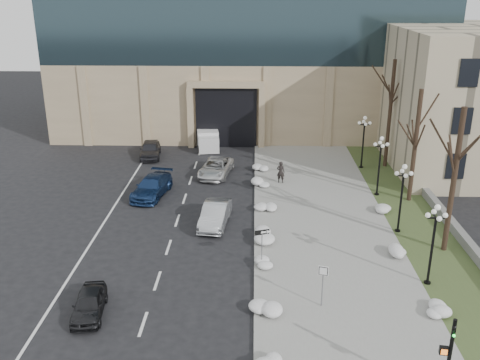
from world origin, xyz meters
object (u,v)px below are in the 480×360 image
object	(u,v)px
car_c	(152,187)
lamppost_d	(364,135)
lamppost_c	(380,158)
lamppost_a	(434,234)
car_e	(150,149)
car_a	(89,304)
pedestrian	(281,172)
keep_sign	(323,278)
lamppost_b	(402,189)
box_truck	(208,138)
car_d	(216,168)
one_way_sign	(265,236)
car_b	(215,214)

from	to	relation	value
car_c	lamppost_d	bearing A→B (deg)	32.12
lamppost_c	lamppost_a	bearing A→B (deg)	-90.00
lamppost_a	lamppost_d	size ratio (longest dim) A/B	1.00
car_e	car_a	bearing A→B (deg)	-93.13
pedestrian	keep_sign	distance (m)	17.86
lamppost_b	car_c	bearing A→B (deg)	160.79
pedestrian	box_truck	bearing A→B (deg)	-42.64
lamppost_a	car_d	bearing A→B (deg)	126.37
car_d	lamppost_d	distance (m)	13.16
car_e	lamppost_d	size ratio (longest dim) A/B	0.95
box_truck	one_way_sign	size ratio (longest dim) A/B	2.49
pedestrian	lamppost_a	bearing A→B (deg)	129.74
car_b	car_d	bearing A→B (deg)	100.11
car_a	pedestrian	xyz separation A→B (m)	(10.27, 18.69, 0.41)
lamppost_a	lamppost_c	xyz separation A→B (m)	(0.00, 13.00, 0.00)
keep_sign	lamppost_b	distance (m)	10.80
one_way_sign	lamppost_c	distance (m)	14.47
car_e	car_b	bearing A→B (deg)	-71.17
car_b	car_d	distance (m)	9.97
lamppost_b	lamppost_c	size ratio (longest dim) A/B	1.00
car_c	box_truck	distance (m)	13.84
pedestrian	lamppost_c	world-z (taller)	lamppost_c
lamppost_a	lamppost_c	size ratio (longest dim) A/B	1.00
lamppost_b	lamppost_c	xyz separation A→B (m)	(0.00, 6.50, 0.00)
car_a	car_e	distance (m)	25.58
car_b	lamppost_a	world-z (taller)	lamppost_a
car_b	lamppost_d	xyz separation A→B (m)	(12.11, 12.11, 2.31)
one_way_sign	car_b	bearing A→B (deg)	100.01
car_a	car_d	xyz separation A→B (m)	(4.83, 20.59, 0.09)
car_a	lamppost_b	xyz separation A→B (m)	(17.59, 9.75, 2.46)
car_c	one_way_sign	xyz separation A→B (m)	(8.50, -10.92, 1.26)
pedestrian	lamppost_d	bearing A→B (deg)	-136.66
car_a	car_c	world-z (taller)	car_c
car_a	car_c	distance (m)	15.81
car_d	lamppost_d	bearing A→B (deg)	19.56
keep_sign	lamppost_b	bearing A→B (deg)	72.16
car_b	box_truck	bearing A→B (deg)	102.78
lamppost_d	car_d	bearing A→B (deg)	-170.38
keep_sign	lamppost_b	xyz separation A→B (m)	(6.03, 8.86, 1.33)
pedestrian	car_e	bearing A→B (deg)	-15.37
car_b	pedestrian	xyz separation A→B (m)	(4.78, 8.04, 0.26)
one_way_sign	car_d	bearing A→B (deg)	84.59
keep_sign	car_c	bearing A→B (deg)	143.65
pedestrian	keep_sign	xyz separation A→B (m)	(1.30, -17.80, 0.72)
lamppost_d	box_truck	bearing A→B (deg)	155.34
car_c	lamppost_c	world-z (taller)	lamppost_c
car_a	lamppost_d	world-z (taller)	lamppost_d
car_b	lamppost_c	distance (m)	13.55
car_e	lamppost_d	xyz separation A→B (m)	(19.30, -2.77, 2.31)
car_a	keep_sign	bearing A→B (deg)	-2.24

